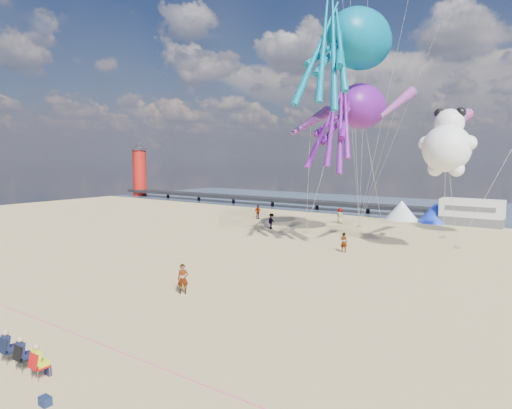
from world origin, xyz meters
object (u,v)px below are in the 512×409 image
(motorhome_0, at_px, (472,212))
(cooler_navy, at_px, (45,401))
(lighthouse, at_px, (140,173))
(beachgoer_0, at_px, (340,216))
(beachgoer_2, at_px, (271,221))
(beachgoer_3, at_px, (258,212))
(kite_octopus_purple, at_px, (362,106))
(tent_white, at_px, (402,210))
(sandbag_d, at_px, (443,237))
(sandbag_e, at_px, (359,226))
(sandbag_b, at_px, (383,234))
(sandbag_c, at_px, (458,247))
(spectator_row, at_px, (10,345))
(beachgoer_5, at_px, (344,242))
(kite_panda, at_px, (447,148))
(sandbag_a, at_px, (306,233))
(windsock_right, at_px, (397,104))
(tent_blue, at_px, (435,213))
(windsock_mid, at_px, (447,128))
(windsock_left, at_px, (311,122))
(kite_octopus_teal, at_px, (359,39))
(standing_person, at_px, (183,279))

(motorhome_0, xyz_separation_m, cooler_navy, (-3.09, -48.90, -1.35))
(lighthouse, height_order, beachgoer_0, lighthouse)
(motorhome_0, relative_size, beachgoer_2, 3.89)
(beachgoer_3, height_order, kite_octopus_purple, kite_octopus_purple)
(lighthouse, distance_m, tent_white, 54.25)
(sandbag_d, bearing_deg, kite_octopus_purple, -134.10)
(tent_white, bearing_deg, sandbag_e, -101.82)
(motorhome_0, relative_size, sandbag_b, 13.20)
(sandbag_b, bearing_deg, sandbag_c, -21.30)
(spectator_row, distance_m, beachgoer_5, 26.12)
(sandbag_e, relative_size, kite_panda, 0.08)
(cooler_navy, distance_m, sandbag_e, 40.75)
(tent_white, bearing_deg, sandbag_a, -105.68)
(beachgoer_2, bearing_deg, windsock_right, -110.70)
(cooler_navy, distance_m, kite_octopus_purple, 34.71)
(tent_blue, distance_m, beachgoer_2, 20.22)
(lighthouse, distance_m, cooler_navy, 79.30)
(windsock_mid, bearing_deg, windsock_left, -141.31)
(sandbag_a, xyz_separation_m, windsock_right, (10.60, -4.72, 11.80))
(lighthouse, height_order, sandbag_c, lighthouse)
(sandbag_d, xyz_separation_m, kite_octopus_purple, (-6.01, -6.20, 12.24))
(tent_blue, distance_m, kite_octopus_teal, 24.84)
(motorhome_0, xyz_separation_m, windsock_right, (-1.88, -20.66, 10.41))
(cooler_navy, bearing_deg, tent_white, 95.74)
(cooler_navy, bearing_deg, kite_panda, 81.25)
(sandbag_a, bearing_deg, lighthouse, 158.07)
(kite_octopus_purple, bearing_deg, spectator_row, -89.41)
(cooler_navy, bearing_deg, beachgoer_2, 112.69)
(sandbag_b, xyz_separation_m, sandbag_c, (7.63, -2.98, 0.00))
(sandbag_a, bearing_deg, kite_octopus_teal, -20.66)
(motorhome_0, relative_size, windsock_right, 1.43)
(cooler_navy, height_order, standing_person, standing_person)
(lighthouse, xyz_separation_m, sandbag_a, (49.52, -19.94, -4.39))
(standing_person, relative_size, sandbag_a, 3.47)
(motorhome_0, distance_m, windsock_mid, 17.13)
(motorhome_0, distance_m, sandbag_b, 13.33)
(sandbag_d, distance_m, windsock_mid, 11.09)
(sandbag_b, xyz_separation_m, kite_octopus_purple, (-0.65, -4.69, 12.24))
(beachgoer_2, bearing_deg, lighthouse, 65.00)
(kite_octopus_teal, bearing_deg, sandbag_e, 102.62)
(windsock_mid, bearing_deg, kite_octopus_purple, -141.91)
(motorhome_0, distance_m, beachgoer_5, 22.64)
(beachgoer_0, height_order, kite_panda, kite_panda)
(kite_octopus_teal, xyz_separation_m, kite_panda, (7.61, -0.62, -9.35))
(beachgoer_5, bearing_deg, sandbag_c, -138.00)
(lighthouse, xyz_separation_m, windsock_left, (51.04, -21.92, 6.58))
(lighthouse, height_order, motorhome_0, lighthouse)
(tent_white, relative_size, sandbag_c, 8.00)
(sandbag_a, distance_m, windsock_left, 11.25)
(sandbag_e, distance_m, kite_octopus_purple, 14.93)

